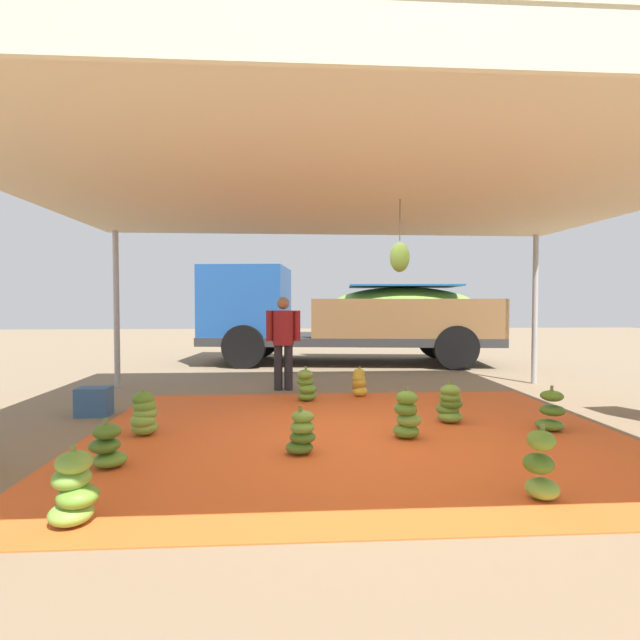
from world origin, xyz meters
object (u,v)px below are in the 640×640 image
banana_bunch_0 (107,447)px  cargo_truck_main (340,314)px  banana_bunch_4 (144,415)px  banana_bunch_9 (359,383)px  banana_bunch_5 (74,490)px  worker_0 (283,336)px  banana_bunch_3 (407,416)px  crate_0 (94,402)px  banana_bunch_1 (541,467)px  banana_bunch_2 (306,386)px  banana_bunch_6 (302,434)px  banana_bunch_8 (551,412)px  banana_bunch_7 (450,405)px

banana_bunch_0 → cargo_truck_main: cargo_truck_main is taller
banana_bunch_4 → banana_bunch_9: size_ratio=1.10×
banana_bunch_0 → banana_bunch_5: size_ratio=0.83×
cargo_truck_main → worker_0: bearing=-110.1°
cargo_truck_main → banana_bunch_3: bearing=-89.8°
banana_bunch_0 → crate_0: (-0.95, 2.15, -0.01)m
banana_bunch_4 → cargo_truck_main: (2.92, 6.58, 1.00)m
banana_bunch_3 → banana_bunch_1: bearing=-70.5°
banana_bunch_5 → worker_0: bearing=75.0°
banana_bunch_5 → cargo_truck_main: 9.31m
banana_bunch_1 → crate_0: size_ratio=1.37×
banana_bunch_1 → banana_bunch_4: bearing=150.2°
banana_bunch_2 → banana_bunch_9: 0.91m
banana_bunch_2 → banana_bunch_6: size_ratio=1.10×
banana_bunch_6 → cargo_truck_main: (1.16, 7.37, 1.03)m
banana_bunch_9 → cargo_truck_main: size_ratio=0.07×
worker_0 → cargo_truck_main: bearing=69.9°
banana_bunch_5 → crate_0: 3.51m
banana_bunch_8 → banana_bunch_4: bearing=178.8°
banana_bunch_6 → crate_0: bearing=145.9°
banana_bunch_5 → crate_0: (-1.15, 3.31, -0.06)m
banana_bunch_0 → banana_bunch_7: (3.67, 1.45, 0.04)m
banana_bunch_1 → banana_bunch_2: (-1.65, 3.85, -0.02)m
banana_bunch_2 → banana_bunch_4: bearing=-136.5°
banana_bunch_2 → banana_bunch_6: bearing=-93.1°
banana_bunch_3 → banana_bunch_0: bearing=-165.1°
cargo_truck_main → crate_0: 6.84m
banana_bunch_3 → banana_bunch_5: 3.38m
banana_bunch_1 → banana_bunch_2: size_ratio=1.09×
banana_bunch_5 → cargo_truck_main: cargo_truck_main is taller
worker_0 → banana_bunch_4: bearing=-118.7°
banana_bunch_2 → banana_bunch_9: banana_bunch_2 is taller
banana_bunch_1 → banana_bunch_7: 2.40m
banana_bunch_2 → banana_bunch_9: size_ratio=1.10×
banana_bunch_0 → banana_bunch_3: bearing=14.9°
crate_0 → banana_bunch_1: bearing=-34.4°
cargo_truck_main → banana_bunch_5: bearing=-107.2°
banana_bunch_2 → worker_0: worker_0 is taller
banana_bunch_4 → banana_bunch_6: banana_bunch_4 is taller
worker_0 → banana_bunch_3: bearing=-65.9°
banana_bunch_3 → banana_bunch_8: size_ratio=1.08×
banana_bunch_3 → banana_bunch_7: (0.71, 0.67, -0.02)m
cargo_truck_main → crate_0: (-3.89, -5.52, -1.05)m
banana_bunch_4 → worker_0: 3.29m
banana_bunch_2 → crate_0: size_ratio=1.26×
banana_bunch_3 → banana_bunch_8: banana_bunch_3 is taller
banana_bunch_9 → banana_bunch_7: bearing=-63.2°
banana_bunch_3 → worker_0: worker_0 is taller
banana_bunch_0 → banana_bunch_1: (3.57, -0.95, 0.06)m
banana_bunch_7 → cargo_truck_main: cargo_truck_main is taller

